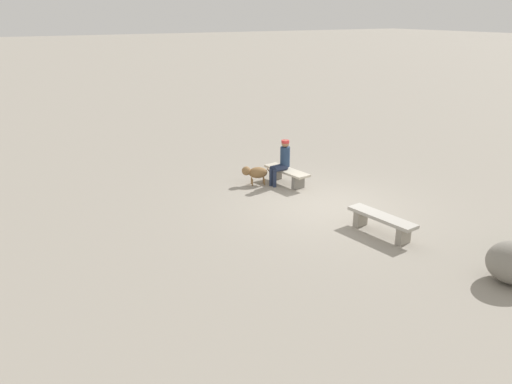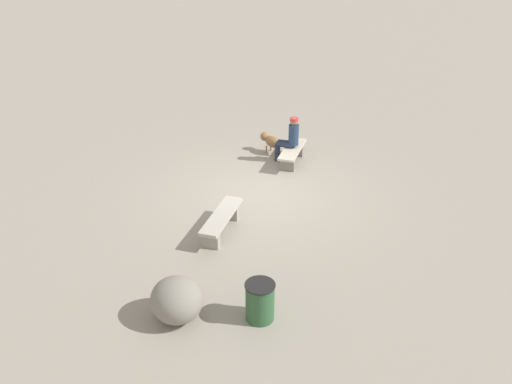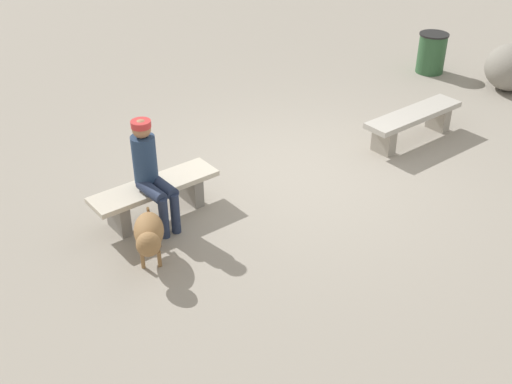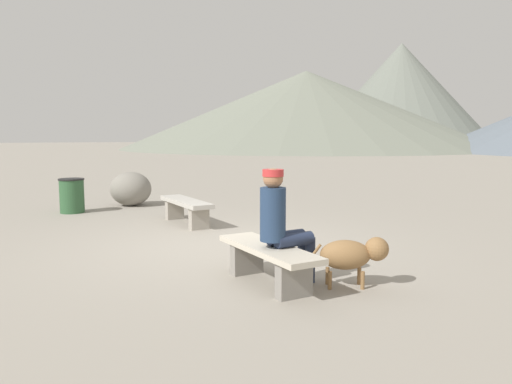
# 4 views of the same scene
# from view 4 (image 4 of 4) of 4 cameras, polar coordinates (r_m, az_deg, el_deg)

# --- Properties ---
(ground) EXTENTS (210.00, 210.00, 0.06)m
(ground) POSITION_cam_4_polar(r_m,az_deg,el_deg) (7.48, -4.43, -6.48)
(ground) COLOR gray
(bench_left) EXTENTS (1.75, 0.61, 0.46)m
(bench_left) POSITION_cam_4_polar(r_m,az_deg,el_deg) (9.36, -8.04, -1.70)
(bench_left) COLOR gray
(bench_left) RESTS_ON ground
(bench_right) EXTENTS (1.63, 0.63, 0.44)m
(bench_right) POSITION_cam_4_polar(r_m,az_deg,el_deg) (5.55, 1.44, -7.53)
(bench_right) COLOR gray
(bench_right) RESTS_ON ground
(seated_person) EXTENTS (0.37, 0.66, 1.30)m
(seated_person) POSITION_cam_4_polar(r_m,az_deg,el_deg) (5.44, 2.93, -3.25)
(seated_person) COLOR navy
(seated_person) RESTS_ON ground
(dog) EXTENTS (0.52, 0.80, 0.55)m
(dog) POSITION_cam_4_polar(r_m,az_deg,el_deg) (5.56, 11.00, -6.98)
(dog) COLOR olive
(dog) RESTS_ON ground
(trash_bin) EXTENTS (0.53, 0.53, 0.73)m
(trash_bin) POSITION_cam_4_polar(r_m,az_deg,el_deg) (11.29, -20.38, -0.38)
(trash_bin) COLOR #2D5633
(trash_bin) RESTS_ON ground
(boulder) EXTENTS (1.30, 1.32, 0.79)m
(boulder) POSITION_cam_4_polar(r_m,az_deg,el_deg) (11.99, -14.19, 0.36)
(boulder) COLOR gray
(boulder) RESTS_ON ground
(distant_peak_0) EXTENTS (43.35, 43.35, 9.11)m
(distant_peak_0) POSITION_cam_4_polar(r_m,az_deg,el_deg) (59.93, 5.75, 9.35)
(distant_peak_0) COLOR gray
(distant_peak_0) RESTS_ON ground
(distant_peak_3) EXTENTS (24.30, 24.30, 13.47)m
(distant_peak_3) POSITION_cam_4_polar(r_m,az_deg,el_deg) (68.96, 16.22, 10.58)
(distant_peak_3) COLOR slate
(distant_peak_3) RESTS_ON ground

